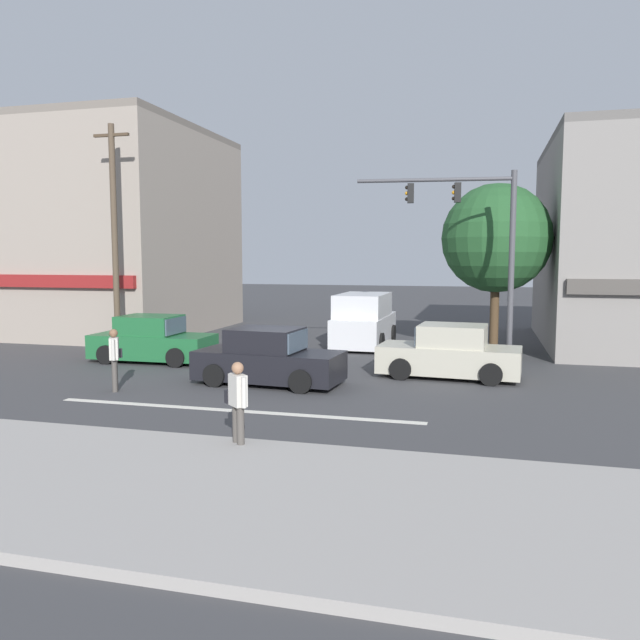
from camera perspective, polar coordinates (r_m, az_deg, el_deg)
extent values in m
plane|color=#3D3D3F|center=(18.01, -3.68, -5.64)|extent=(120.00, 120.00, 0.00)
cube|color=silver|center=(14.81, -8.01, -8.19)|extent=(9.00, 0.24, 0.01)
cube|color=#9E9993|center=(10.56, -18.87, -13.83)|extent=(40.00, 5.00, 0.16)
cube|color=gray|center=(32.00, -19.10, 7.35)|extent=(10.03, 10.30, 9.21)
cube|color=maroon|center=(27.78, -25.00, 3.26)|extent=(9.53, 0.24, 0.50)
cube|color=slate|center=(32.50, -19.39, 15.75)|extent=(10.03, 10.30, 0.30)
cylinder|color=#4C3823|center=(23.71, 15.64, 0.29)|extent=(0.32, 0.32, 2.76)
sphere|color=#235128|center=(23.62, 15.83, 7.21)|extent=(3.93, 3.93, 3.93)
cylinder|color=brown|center=(24.14, -18.26, 6.92)|extent=(0.22, 0.22, 8.32)
cube|color=#473828|center=(24.52, -18.55, 15.74)|extent=(1.40, 0.12, 0.10)
cylinder|color=#47474C|center=(20.22, 17.09, 4.22)|extent=(0.18, 0.18, 6.20)
cylinder|color=#47474C|center=(20.16, 10.41, 12.49)|extent=(4.79, 0.61, 0.12)
cube|color=black|center=(20.14, 12.47, 11.31)|extent=(0.22, 0.26, 0.60)
sphere|color=black|center=(20.15, 12.14, 11.83)|extent=(0.12, 0.12, 0.12)
sphere|color=orange|center=(20.14, 12.13, 11.32)|extent=(0.12, 0.12, 0.12)
sphere|color=black|center=(20.12, 12.12, 10.81)|extent=(0.12, 0.12, 0.12)
cube|color=black|center=(20.11, 8.29, 11.40)|extent=(0.22, 0.26, 0.60)
sphere|color=black|center=(20.13, 7.95, 11.91)|extent=(0.12, 0.12, 0.12)
sphere|color=orange|center=(20.11, 7.94, 11.40)|extent=(0.12, 0.12, 0.12)
sphere|color=black|center=(20.09, 7.94, 10.89)|extent=(0.12, 0.12, 0.12)
cube|color=black|center=(17.60, -4.68, -4.13)|extent=(4.22, 2.01, 0.80)
cube|color=black|center=(17.53, -5.00, -1.79)|extent=(2.01, 1.70, 0.64)
cube|color=#475666|center=(17.16, -2.04, -1.94)|extent=(0.17, 1.44, 0.54)
cylinder|color=black|center=(17.96, 0.15, -4.62)|extent=(0.65, 0.23, 0.64)
cylinder|color=black|center=(16.39, -1.79, -5.64)|extent=(0.65, 0.23, 0.64)
cylinder|color=black|center=(18.93, -7.17, -4.13)|extent=(0.65, 0.23, 0.64)
cylinder|color=black|center=(17.44, -9.65, -5.02)|extent=(0.65, 0.23, 0.64)
cube|color=#1E6033|center=(22.02, -15.02, -2.31)|extent=(4.12, 1.74, 0.80)
cube|color=#1E6033|center=(21.98, -15.30, -0.43)|extent=(1.92, 1.58, 0.64)
cube|color=#475666|center=(21.52, -13.05, -0.51)|extent=(0.08, 1.44, 0.54)
cylinder|color=black|center=(22.22, -11.07, -2.72)|extent=(0.64, 0.19, 0.64)
cylinder|color=black|center=(20.71, -13.07, -3.38)|extent=(0.64, 0.19, 0.64)
cylinder|color=black|center=(23.41, -16.71, -2.42)|extent=(0.64, 0.19, 0.64)
cylinder|color=black|center=(21.98, -18.99, -3.02)|extent=(0.64, 0.19, 0.64)
cube|color=silver|center=(25.11, 4.08, -0.86)|extent=(1.91, 4.63, 1.10)
cube|color=silver|center=(24.72, 3.95, 1.37)|extent=(1.85, 3.23, 0.90)
cube|color=#475666|center=(26.31, 4.67, 1.63)|extent=(1.66, 0.08, 0.76)
cylinder|color=black|center=(26.73, 2.75, -1.10)|extent=(0.21, 0.72, 0.72)
cylinder|color=black|center=(26.38, 6.65, -1.22)|extent=(0.21, 0.72, 0.72)
cylinder|color=black|center=(23.98, 1.23, -1.89)|extent=(0.21, 0.72, 0.72)
cylinder|color=black|center=(23.59, 5.57, -2.04)|extent=(0.21, 0.72, 0.72)
cube|color=#B7B29E|center=(18.88, 11.69, -3.56)|extent=(4.22, 2.01, 0.80)
cube|color=#B7B29E|center=(18.76, 12.04, -1.40)|extent=(2.01, 1.70, 0.64)
cube|color=#475666|center=(18.90, 9.12, -1.29)|extent=(0.17, 1.44, 0.54)
cylinder|color=black|center=(18.29, 7.37, -4.48)|extent=(0.65, 0.23, 0.64)
cylinder|color=black|center=(19.94, 8.37, -3.64)|extent=(0.65, 0.23, 0.64)
cylinder|color=black|center=(17.96, 15.36, -4.83)|extent=(0.65, 0.23, 0.64)
cylinder|color=black|center=(19.63, 15.69, -3.94)|extent=(0.65, 0.23, 0.64)
cylinder|color=#4C4742|center=(11.62, -7.27, -9.93)|extent=(0.14, 0.14, 0.86)
cylinder|color=#4C4742|center=(11.77, -7.67, -9.72)|extent=(0.14, 0.14, 0.86)
cube|color=beige|center=(11.52, -7.52, -6.38)|extent=(0.42, 0.40, 0.58)
sphere|color=#9E7051|center=(11.44, -7.55, -4.37)|extent=(0.22, 0.22, 0.22)
cylinder|color=beige|center=(11.31, -6.98, -6.60)|extent=(0.09, 0.09, 0.56)
cylinder|color=beige|center=(11.74, -8.04, -6.16)|extent=(0.09, 0.09, 0.56)
cube|color=black|center=(11.86, -8.02, -6.90)|extent=(0.28, 0.29, 0.24)
cylinder|color=#4C4742|center=(17.42, -18.27, -4.88)|extent=(0.14, 0.14, 0.86)
cylinder|color=#4C4742|center=(17.60, -18.22, -4.77)|extent=(0.14, 0.14, 0.86)
cube|color=beige|center=(17.39, -18.32, -2.49)|extent=(0.36, 0.42, 0.58)
sphere|color=brown|center=(17.34, -18.36, -1.15)|extent=(0.22, 0.22, 0.22)
cylinder|color=beige|center=(17.16, -18.39, -2.61)|extent=(0.09, 0.09, 0.56)
cylinder|color=beige|center=(17.63, -18.25, -2.38)|extent=(0.09, 0.09, 0.56)
cube|color=black|center=(17.73, -18.09, -2.90)|extent=(0.30, 0.24, 0.24)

